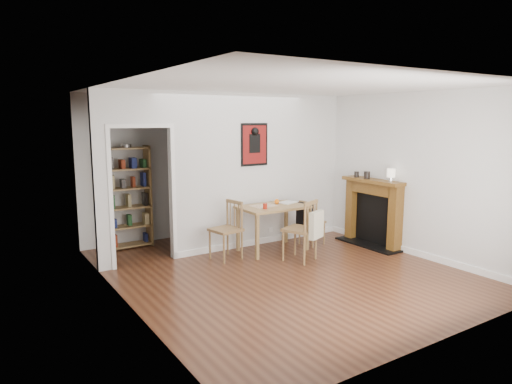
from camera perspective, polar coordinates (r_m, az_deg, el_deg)
ground at (r=6.75m, az=3.08°, el=-9.71°), size 5.20×5.20×0.00m
room_shell at (r=7.62m, az=-2.15°, el=2.48°), size 5.20×5.20×5.20m
dining_table at (r=7.56m, az=2.10°, el=-2.42°), size 1.11×0.71×0.76m
chair_left at (r=7.14m, az=-3.81°, el=-4.82°), size 0.53×0.53×0.92m
chair_right at (r=8.02m, az=6.93°, el=-3.71°), size 0.50×0.45×0.79m
chair_front at (r=7.09m, az=5.60°, el=-4.71°), size 0.63×0.66×0.96m
bookshelf at (r=8.03m, az=-15.63°, el=-0.72°), size 0.73×0.29×1.73m
fireplace at (r=8.17m, az=14.45°, el=-2.19°), size 0.45×1.25×1.16m
red_glass at (r=7.28m, az=1.15°, el=-1.77°), size 0.07×0.07×0.09m
orange_fruit at (r=7.70m, az=2.61°, el=-1.19°), size 0.08×0.08×0.08m
placemat at (r=7.53m, az=0.94°, el=-1.73°), size 0.44×0.34×0.00m
notebook at (r=7.81m, az=3.93°, el=-1.31°), size 0.36×0.31×0.02m
mantel_lamp at (r=7.77m, az=16.53°, el=2.20°), size 0.14×0.14×0.22m
ceramic_jar_a at (r=8.09m, az=13.71°, el=2.08°), size 0.10×0.10×0.13m
ceramic_jar_b at (r=8.25m, az=12.45°, el=2.18°), size 0.08×0.08×0.10m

